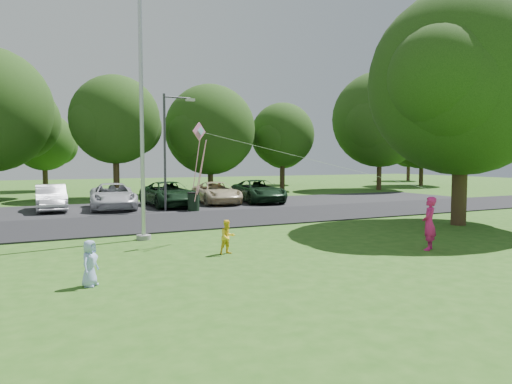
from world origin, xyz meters
name	(u,v)px	position (x,y,z in m)	size (l,w,h in m)	color
ground	(307,258)	(0.00, 0.00, 0.00)	(120.00, 120.00, 0.00)	#275416
park_road	(202,219)	(0.00, 9.00, 0.03)	(60.00, 6.00, 0.06)	black
parking_strip	(165,207)	(0.00, 15.50, 0.03)	(42.00, 7.00, 0.06)	black
flagpole	(142,118)	(-3.50, 5.00, 4.17)	(0.50, 0.50, 10.00)	#B7BABF
street_lamp	(169,141)	(-0.41, 12.89, 3.73)	(1.75, 0.28, 6.21)	#3F3F44
trash_can	(194,202)	(0.73, 12.40, 0.53)	(0.66, 0.66, 1.04)	black
big_tree	(462,86)	(9.23, 2.70, 5.82)	(8.58, 7.75, 9.86)	#332316
tree_row	(155,121)	(1.59, 24.23, 5.71)	(64.35, 11.94, 10.88)	#332316
horizon_trees	(157,144)	(4.06, 33.88, 4.30)	(77.46, 7.20, 7.02)	#332316
parked_cars	(177,194)	(0.68, 15.40, 0.76)	(14.24, 5.61, 1.44)	silver
woman	(429,223)	(3.97, -0.67, 0.82)	(0.60, 0.39, 1.64)	#D21C70
child_yellow	(228,237)	(-1.81, 1.47, 0.50)	(0.49, 0.38, 1.01)	yellow
child_blue	(90,263)	(-5.82, -0.40, 0.51)	(0.50, 0.32, 1.02)	#A6BDFF
kite	(205,146)	(-1.76, 3.51, 3.23)	(6.16, 4.56, 2.64)	pink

